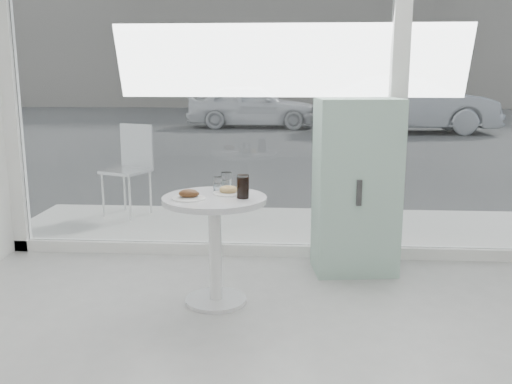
# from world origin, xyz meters

# --- Properties ---
(storefront) EXTENTS (5.00, 0.14, 3.00)m
(storefront) POSITION_xyz_m (0.07, 3.00, 1.71)
(storefront) COLOR white
(storefront) RESTS_ON ground
(main_table) EXTENTS (0.72, 0.72, 0.77)m
(main_table) POSITION_xyz_m (-0.50, 1.90, 0.55)
(main_table) COLOR white
(main_table) RESTS_ON ground
(patio_deck) EXTENTS (5.60, 1.60, 0.05)m
(patio_deck) POSITION_xyz_m (0.00, 3.80, 0.03)
(patio_deck) COLOR beige
(patio_deck) RESTS_ON ground
(street) EXTENTS (40.00, 24.00, 0.00)m
(street) POSITION_xyz_m (0.00, 16.00, -0.00)
(street) COLOR #3A3A3A
(street) RESTS_ON ground
(far_building) EXTENTS (40.00, 2.00, 8.00)m
(far_building) POSITION_xyz_m (0.00, 25.00, 4.00)
(far_building) COLOR gray
(far_building) RESTS_ON ground
(mint_cabinet) EXTENTS (0.70, 0.51, 1.41)m
(mint_cabinet) POSITION_xyz_m (0.54, 2.64, 0.70)
(mint_cabinet) COLOR #98C2AC
(mint_cabinet) RESTS_ON ground
(patio_chair) EXTENTS (0.56, 0.56, 0.99)m
(patio_chair) POSITION_xyz_m (-1.77, 4.22, 0.61)
(patio_chair) COLOR white
(patio_chair) RESTS_ON patio_deck
(car_white) EXTENTS (3.79, 1.56, 1.28)m
(car_white) POSITION_xyz_m (-1.20, 14.89, 0.64)
(car_white) COLOR white
(car_white) RESTS_ON street
(car_silver) EXTENTS (4.63, 1.75, 1.51)m
(car_silver) POSITION_xyz_m (3.04, 13.70, 0.75)
(car_silver) COLOR #989A9F
(car_silver) RESTS_ON street
(plate_fritter) EXTENTS (0.23, 0.23, 0.07)m
(plate_fritter) POSITION_xyz_m (-0.66, 1.81, 0.80)
(plate_fritter) COLOR white
(plate_fritter) RESTS_ON main_table
(plate_donut) EXTENTS (0.22, 0.22, 0.05)m
(plate_donut) POSITION_xyz_m (-0.42, 1.99, 0.79)
(plate_donut) COLOR white
(plate_donut) RESTS_ON main_table
(water_tumbler_a) EXTENTS (0.07, 0.07, 0.11)m
(water_tumbler_a) POSITION_xyz_m (-0.50, 2.08, 0.82)
(water_tumbler_a) COLOR white
(water_tumbler_a) RESTS_ON main_table
(water_tumbler_b) EXTENTS (0.08, 0.08, 0.13)m
(water_tumbler_b) POSITION_xyz_m (-0.44, 2.13, 0.83)
(water_tumbler_b) COLOR white
(water_tumbler_b) RESTS_ON main_table
(cola_glass) EXTENTS (0.08, 0.08, 0.16)m
(cola_glass) POSITION_xyz_m (-0.30, 1.87, 0.85)
(cola_glass) COLOR white
(cola_glass) RESTS_ON main_table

